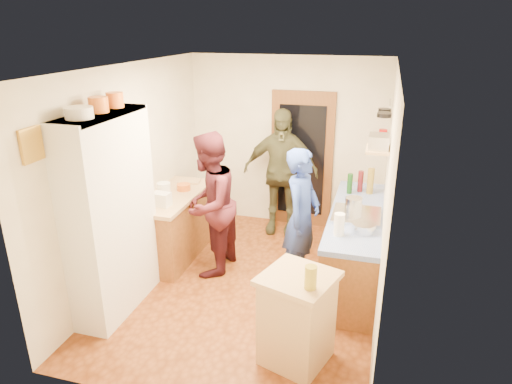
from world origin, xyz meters
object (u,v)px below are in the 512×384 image
at_px(hutch_body, 111,216).
at_px(person_hob, 303,219).
at_px(island_base, 297,321).
at_px(person_left, 213,204).
at_px(right_counter_base, 354,248).
at_px(person_back, 281,172).

bearing_deg(hutch_body, person_hob, 28.85).
relative_size(island_base, person_left, 0.47).
bearing_deg(person_hob, right_counter_base, -55.38).
bearing_deg(person_left, person_hob, 92.86).
distance_m(person_hob, person_back, 1.50).
xyz_separation_m(hutch_body, island_base, (2.10, -0.36, -0.67)).
relative_size(island_base, person_hob, 0.51).
bearing_deg(right_counter_base, person_back, 136.60).
height_order(island_base, person_hob, person_hob).
xyz_separation_m(island_base, person_back, (-0.78, 2.78, 0.52)).
height_order(right_counter_base, island_base, island_base).
xyz_separation_m(island_base, person_hob, (-0.20, 1.40, 0.42)).
height_order(person_left, person_back, person_back).
distance_m(hutch_body, island_base, 2.23).
height_order(person_hob, person_left, person_left).
xyz_separation_m(person_left, person_back, (0.56, 1.37, 0.04)).
bearing_deg(person_hob, person_back, 34.47).
bearing_deg(right_counter_base, hutch_body, -152.53).
bearing_deg(island_base, person_left, 133.73).
bearing_deg(hutch_body, person_left, 54.36).
bearing_deg(person_hob, island_base, -160.01).
relative_size(hutch_body, person_left, 1.21).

